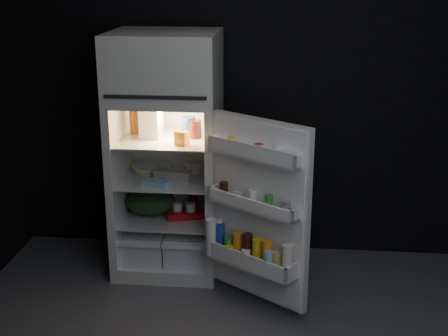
# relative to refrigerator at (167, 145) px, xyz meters

# --- Properties ---
(wall_back) EXTENTS (4.00, 0.00, 2.70)m
(wall_back) POSITION_rel_refrigerator_xyz_m (0.74, 0.38, 0.39)
(wall_back) COLOR black
(wall_back) RESTS_ON ground
(refrigerator) EXTENTS (0.76, 0.71, 1.78)m
(refrigerator) POSITION_rel_refrigerator_xyz_m (0.00, 0.00, 0.00)
(refrigerator) COLOR silver
(refrigerator) RESTS_ON ground
(fridge_door) EXTENTS (0.70, 0.57, 1.22)m
(fridge_door) POSITION_rel_refrigerator_xyz_m (0.69, -0.59, -0.28)
(fridge_door) COLOR silver
(fridge_door) RESTS_ON ground
(milk_jug) EXTENTS (0.16, 0.16, 0.24)m
(milk_jug) POSITION_rel_refrigerator_xyz_m (-0.11, -0.04, 0.19)
(milk_jug) COLOR white
(milk_jug) RESTS_ON refrigerator
(mayo_jar) EXTENTS (0.11, 0.11, 0.14)m
(mayo_jar) POSITION_rel_refrigerator_xyz_m (0.15, 0.03, 0.14)
(mayo_jar) COLOR #1C3999
(mayo_jar) RESTS_ON refrigerator
(jam_jar) EXTENTS (0.10, 0.10, 0.13)m
(jam_jar) POSITION_rel_refrigerator_xyz_m (0.21, -0.03, 0.14)
(jam_jar) COLOR black
(jam_jar) RESTS_ON refrigerator
(amber_bottle) EXTENTS (0.08, 0.08, 0.22)m
(amber_bottle) POSITION_rel_refrigerator_xyz_m (-0.25, 0.04, 0.18)
(amber_bottle) COLOR #C26A1F
(amber_bottle) RESTS_ON refrigerator
(small_carton) EXTENTS (0.11, 0.09, 0.10)m
(small_carton) POSITION_rel_refrigerator_xyz_m (0.15, -0.23, 0.12)
(small_carton) COLOR orange
(small_carton) RESTS_ON refrigerator
(egg_carton) EXTENTS (0.28, 0.15, 0.07)m
(egg_carton) POSITION_rel_refrigerator_xyz_m (0.05, -0.09, -0.19)
(egg_carton) COLOR gray
(egg_carton) RESTS_ON refrigerator
(pie) EXTENTS (0.30, 0.30, 0.04)m
(pie) POSITION_rel_refrigerator_xyz_m (-0.14, 0.08, -0.21)
(pie) COLOR tan
(pie) RESTS_ON refrigerator
(flat_package) EXTENTS (0.21, 0.16, 0.04)m
(flat_package) POSITION_rel_refrigerator_xyz_m (-0.04, -0.25, -0.21)
(flat_package) COLOR #87B9D1
(flat_package) RESTS_ON refrigerator
(wrapped_pkg) EXTENTS (0.16, 0.15, 0.05)m
(wrapped_pkg) POSITION_rel_refrigerator_xyz_m (0.18, 0.09, -0.20)
(wrapped_pkg) COLOR #F6E4C9
(wrapped_pkg) RESTS_ON refrigerator
(produce_bag) EXTENTS (0.40, 0.34, 0.20)m
(produce_bag) POSITION_rel_refrigerator_xyz_m (-0.13, -0.04, -0.43)
(produce_bag) COLOR #193815
(produce_bag) RESTS_ON refrigerator
(yogurt_tray) EXTENTS (0.31, 0.22, 0.05)m
(yogurt_tray) POSITION_rel_refrigerator_xyz_m (0.14, -0.08, -0.50)
(yogurt_tray) COLOR #B30F13
(yogurt_tray) RESTS_ON refrigerator
(small_can_red) EXTENTS (0.09, 0.09, 0.09)m
(small_can_red) POSITION_rel_refrigerator_xyz_m (0.17, 0.14, -0.48)
(small_can_red) COLOR #B30F13
(small_can_red) RESTS_ON refrigerator
(small_can_silver) EXTENTS (0.09, 0.09, 0.09)m
(small_can_silver) POSITION_rel_refrigerator_xyz_m (0.28, 0.11, -0.48)
(small_can_silver) COLOR silver
(small_can_silver) RESTS_ON refrigerator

